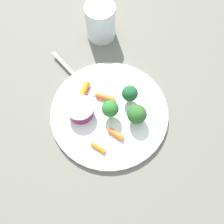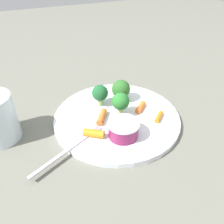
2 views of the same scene
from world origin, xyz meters
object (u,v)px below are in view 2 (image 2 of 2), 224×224
Objects in this scene: plate at (117,118)px; broccoli_floret_2 at (100,93)px; carrot_stick_0 at (141,107)px; carrot_stick_3 at (102,117)px; fork at (70,149)px; carrot_stick_1 at (94,133)px; carrot_stick_2 at (159,117)px; broccoli_floret_1 at (120,101)px; broccoli_floret_0 at (121,89)px; sauce_cup at (123,129)px.

broccoli_floret_2 reaches higher than plate.
carrot_stick_0 is (0.06, -0.00, 0.01)m from plate.
broccoli_floret_2 is 0.06m from carrot_stick_3.
broccoli_floret_2 is 0.16m from fork.
broccoli_floret_2 is at bearing 145.00° from carrot_stick_0.
carrot_stick_1 is 0.06m from carrot_stick_3.
carrot_stick_2 reaches higher than fork.
carrot_stick_2 is at bearing -33.42° from broccoli_floret_1.
broccoli_floret_1 is at bearing 30.03° from carrot_stick_1.
carrot_stick_2 is at bearing -30.03° from plate.
fork is (-0.13, -0.06, -0.03)m from broccoli_floret_1.
broccoli_floret_0 is at bearing 36.15° from fork.
carrot_stick_3 is at bearing -180.00° from plate.
carrot_stick_1 is at bearing -161.50° from carrot_stick_0.
plate is 0.07m from sauce_cup.
broccoli_floret_0 is (0.05, 0.12, 0.01)m from sauce_cup.
plate is 7.46× the size of carrot_stick_0.
broccoli_floret_2 is (-0.03, 0.05, -0.00)m from broccoli_floret_1.
broccoli_floret_1 is at bearing -62.76° from broccoli_floret_2.
plate is 4.44× the size of sauce_cup.
fork is at bearing -163.26° from carrot_stick_1.
broccoli_floret_0 is 0.07m from carrot_stick_0.
broccoli_floret_2 is at bearing 62.66° from carrot_stick_1.
fork is (-0.20, -0.01, -0.00)m from carrot_stick_2.
plate is at bearing 77.19° from sauce_cup.
carrot_stick_2 is at bearing 10.93° from sauce_cup.
sauce_cup is 0.13m from broccoli_floret_0.
carrot_stick_2 is 0.76× the size of carrot_stick_3.
broccoli_floret_0 is at bearing 37.76° from carrot_stick_3.
carrot_stick_0 is 0.24× the size of fork.
sauce_cup is at bearing -169.07° from carrot_stick_2.
broccoli_floret_2 is at bearing 47.70° from fork.
plate is 6.05× the size of carrot_stick_3.
broccoli_floret_1 is 0.35× the size of fork.
carrot_stick_0 is at bearing 40.49° from sauce_cup.
broccoli_floret_0 reaches higher than carrot_stick_2.
carrot_stick_1 is 1.18× the size of carrot_stick_2.
fork is at bearing -176.07° from carrot_stick_2.
fork is (-0.05, -0.02, -0.01)m from carrot_stick_1.
carrot_stick_0 is at bearing 114.15° from carrot_stick_2.
carrot_stick_3 is at bearing -142.24° from broccoli_floret_0.
carrot_stick_1 is (-0.11, -0.10, -0.02)m from broccoli_floret_0.
carrot_stick_1 is (-0.06, 0.02, -0.01)m from sauce_cup.
carrot_stick_3 is at bearing -107.69° from broccoli_floret_2.
sauce_cup is 0.07m from broccoli_floret_1.
sauce_cup is 1.36× the size of carrot_stick_3.
carrot_stick_0 reaches higher than plate.
sauce_cup is 0.10m from carrot_stick_0.
broccoli_floret_0 is 0.15m from carrot_stick_1.
broccoli_floret_0 is at bearing 57.60° from plate.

